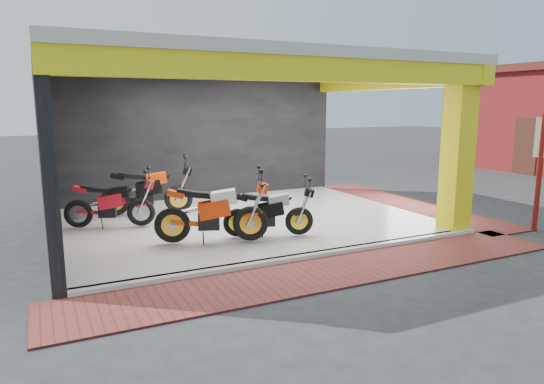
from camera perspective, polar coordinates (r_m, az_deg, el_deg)
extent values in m
plane|color=#2D2D30|center=(9.62, 1.30, -6.18)|extent=(80.00, 80.00, 0.00)
cube|color=white|center=(11.36, -3.32, -3.36)|extent=(8.00, 6.00, 0.10)
cube|color=beige|center=(11.08, -3.52, 14.79)|extent=(8.40, 6.40, 0.20)
cube|color=black|center=(13.99, -8.32, 6.18)|extent=(8.20, 0.20, 3.50)
cube|color=black|center=(10.25, -25.15, 3.85)|extent=(0.20, 6.20, 3.50)
cube|color=yellow|center=(10.96, 21.01, 4.50)|extent=(0.50, 0.50, 3.50)
cube|color=yellow|center=(8.37, 4.62, 14.19)|extent=(8.40, 0.30, 0.40)
cube|color=yellow|center=(13.12, 13.27, 12.52)|extent=(0.30, 6.40, 0.40)
cube|color=white|center=(8.75, 4.38, -7.55)|extent=(8.00, 0.20, 0.10)
cube|color=maroon|center=(8.13, 7.18, -9.26)|extent=(9.00, 1.40, 0.03)
cube|color=maroon|center=(13.89, 15.28, -1.34)|extent=(1.40, 7.00, 0.03)
cube|color=#3F1E14|center=(21.45, 27.67, 4.76)|extent=(0.06, 1.00, 2.20)
cylinder|color=maroon|center=(11.85, 28.98, 2.26)|extent=(0.11, 0.11, 2.67)
cube|color=white|center=(11.79, 29.27, 5.61)|extent=(0.03, 0.37, 0.86)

